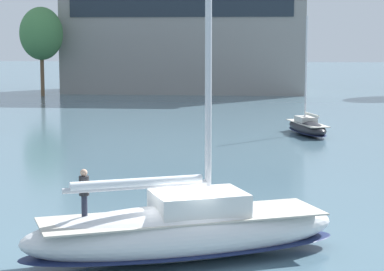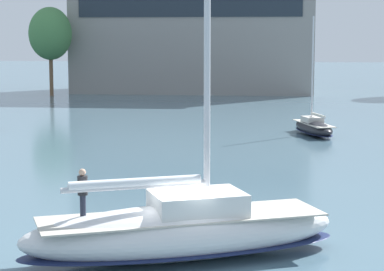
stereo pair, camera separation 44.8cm
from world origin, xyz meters
The scene contains 5 objects.
ground_plane centered at (0.00, 0.00, 0.00)m, with size 400.00×400.00×0.00m, color slate.
waterfront_building centered at (-8.25, 78.40, 11.10)m, with size 33.29×15.16×22.12m.
tree_shore_left centered at (-25.79, 68.78, 7.93)m, with size 5.50×5.50×11.32m.
sailboat_main centered at (0.02, 0.01, 1.05)m, with size 11.58×7.41×15.46m.
sailboat_moored_near_marina centered at (6.02, 33.54, 0.62)m, with size 3.75×6.92×9.17m.
Camera 2 is at (3.20, -24.87, 7.64)m, focal length 70.00 mm.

